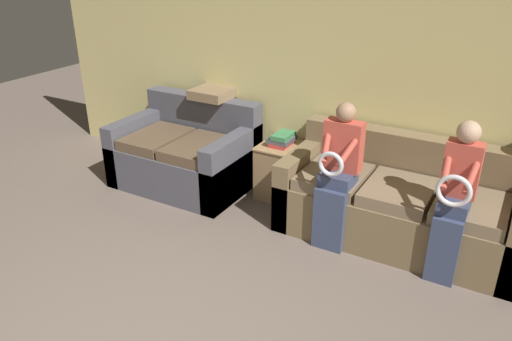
% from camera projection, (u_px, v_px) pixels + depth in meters
% --- Properties ---
extents(wall_back, '(6.94, 0.06, 2.55)m').
position_uv_depth(wall_back, '(331.00, 75.00, 4.84)').
color(wall_back, '#DBCC7F').
rests_on(wall_back, ground_plane).
extents(couch_main, '(2.08, 0.91, 0.88)m').
position_uv_depth(couch_main, '(400.00, 204.00, 4.44)').
color(couch_main, brown).
rests_on(couch_main, ground_plane).
extents(couch_side, '(1.41, 0.98, 0.91)m').
position_uv_depth(couch_side, '(186.00, 155.00, 5.44)').
color(couch_side, '#4C4C56').
rests_on(couch_side, ground_plane).
extents(child_left_seated, '(0.33, 0.37, 1.27)m').
position_uv_depth(child_left_seated, '(338.00, 171.00, 4.21)').
color(child_left_seated, '#384260').
rests_on(child_left_seated, ground_plane).
extents(child_right_seated, '(0.27, 0.38, 1.28)m').
position_uv_depth(child_right_seated, '(456.00, 195.00, 3.77)').
color(child_right_seated, '#384260').
rests_on(child_right_seated, ground_plane).
extents(side_shelf, '(0.44, 0.48, 0.57)m').
position_uv_depth(side_shelf, '(282.00, 170.00, 5.18)').
color(side_shelf, '#9E7A51').
rests_on(side_shelf, ground_plane).
extents(book_stack, '(0.23, 0.27, 0.13)m').
position_uv_depth(book_stack, '(282.00, 139.00, 5.04)').
color(book_stack, '#BC3833').
rests_on(book_stack, side_shelf).
extents(throw_pillow, '(0.41, 0.41, 0.10)m').
position_uv_depth(throw_pillow, '(213.00, 93.00, 5.38)').
color(throw_pillow, '#846B4C').
rests_on(throw_pillow, couch_side).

